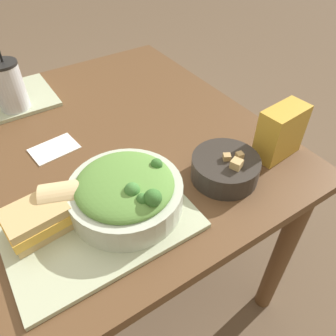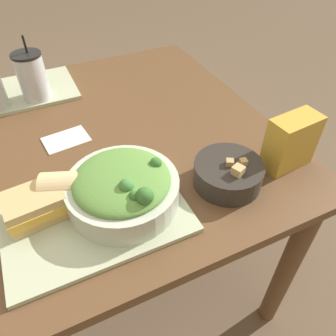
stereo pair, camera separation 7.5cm
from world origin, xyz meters
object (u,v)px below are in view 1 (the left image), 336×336
(soup_bowl, at_px, (225,167))
(baguette_near, at_px, (68,199))
(chip_bag, at_px, (281,132))
(napkin_folded, at_px, (54,149))
(sandwich_near, at_px, (37,220))
(drink_cup_red, at_px, (9,87))
(salad_bowl, at_px, (126,192))

(soup_bowl, bearing_deg, baguette_near, 165.37)
(soup_bowl, bearing_deg, chip_bag, -1.79)
(baguette_near, height_order, napkin_folded, baguette_near)
(sandwich_near, xyz_separation_m, baguette_near, (0.07, 0.01, 0.01))
(drink_cup_red, xyz_separation_m, chip_bag, (0.53, -0.60, -0.01))
(salad_bowl, distance_m, napkin_folded, 0.31)
(napkin_folded, bearing_deg, salad_bowl, -77.08)
(baguette_near, bearing_deg, napkin_folded, 11.44)
(sandwich_near, distance_m, napkin_folded, 0.29)
(soup_bowl, distance_m, drink_cup_red, 0.69)
(baguette_near, relative_size, napkin_folded, 0.96)
(baguette_near, bearing_deg, chip_bag, -79.42)
(sandwich_near, bearing_deg, chip_bag, -13.92)
(baguette_near, height_order, chip_bag, chip_bag)
(baguette_near, distance_m, drink_cup_red, 0.50)
(drink_cup_red, bearing_deg, soup_bowl, -59.30)
(salad_bowl, bearing_deg, napkin_folded, 102.92)
(salad_bowl, relative_size, drink_cup_red, 1.23)
(soup_bowl, height_order, chip_bag, chip_bag)
(chip_bag, bearing_deg, napkin_folded, 139.90)
(chip_bag, distance_m, napkin_folded, 0.61)
(sandwich_near, bearing_deg, salad_bowl, -18.54)
(soup_bowl, height_order, sandwich_near, soup_bowl)
(sandwich_near, distance_m, baguette_near, 0.07)
(soup_bowl, relative_size, chip_bag, 1.18)
(sandwich_near, xyz_separation_m, napkin_folded, (0.11, 0.26, -0.04))
(sandwich_near, bearing_deg, soup_bowl, -16.41)
(salad_bowl, xyz_separation_m, sandwich_near, (-0.18, 0.04, -0.01))
(salad_bowl, distance_m, chip_bag, 0.43)
(soup_bowl, relative_size, baguette_near, 1.32)
(salad_bowl, xyz_separation_m, soup_bowl, (0.25, -0.04, -0.02))
(sandwich_near, relative_size, drink_cup_red, 0.67)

